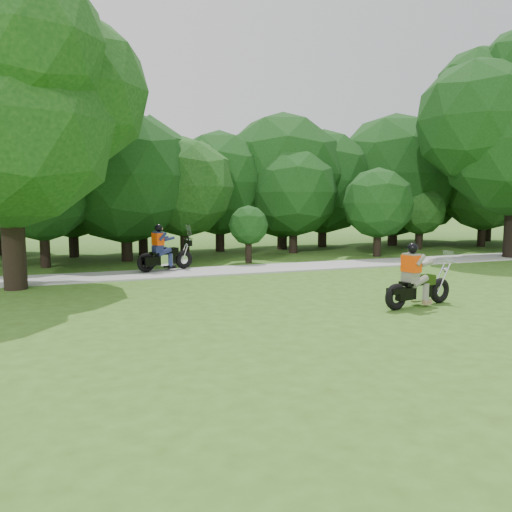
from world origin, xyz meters
TOP-DOWN VIEW (x-y plane):
  - ground at (0.00, 0.00)m, footprint 100.00×100.00m
  - walkway at (0.00, 8.00)m, footprint 60.00×2.20m
  - tree_line at (0.59, 14.89)m, footprint 39.45×11.85m
  - big_tree_west at (-10.54, 6.85)m, footprint 8.64×6.56m
  - big_tree_east at (10.46, 7.87)m, footprint 9.07×6.89m
  - chopper_motorcycle at (-0.58, 0.17)m, footprint 2.31×0.85m
  - touring_motorcycle at (-5.67, 8.55)m, footprint 2.27×1.21m

SIDE VIEW (x-z plane):
  - ground at x=0.00m, z-range 0.00..0.00m
  - walkway at x=0.00m, z-range 0.00..0.06m
  - chopper_motorcycle at x=-0.58m, z-range -0.22..1.45m
  - touring_motorcycle at x=-5.67m, z-range -0.18..1.59m
  - tree_line at x=0.59m, z-range -0.21..7.58m
  - big_tree_west at x=-10.54m, z-range 0.78..10.74m
  - big_tree_east at x=10.46m, z-range 0.80..11.26m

